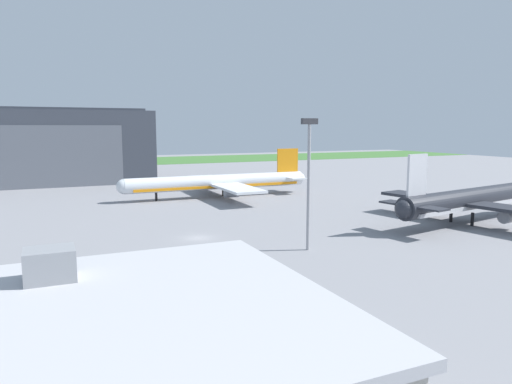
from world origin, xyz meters
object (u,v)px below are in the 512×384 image
(airliner_near_left, at_px, (467,200))
(airliner_far_left, at_px, (220,182))
(apron_light_mast, at_px, (309,174))
(maintenance_hangar, at_px, (4,147))

(airliner_near_left, relative_size, airliner_far_left, 0.77)
(apron_light_mast, bearing_deg, airliner_near_left, 7.36)
(airliner_far_left, distance_m, apron_light_mast, 53.34)
(airliner_far_left, xyz_separation_m, apron_light_mast, (-5.89, -52.53, 7.11))
(airliner_near_left, distance_m, airliner_far_left, 56.23)
(airliner_far_left, height_order, apron_light_mast, apron_light_mast)
(airliner_near_left, xyz_separation_m, apron_light_mast, (-35.19, -4.54, 6.60))
(airliner_near_left, height_order, apron_light_mast, apron_light_mast)
(maintenance_hangar, height_order, airliner_near_left, maintenance_hangar)
(airliner_near_left, distance_m, apron_light_mast, 36.09)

